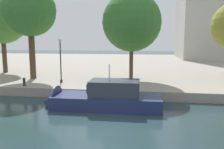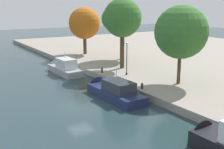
{
  "view_description": "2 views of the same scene",
  "coord_description": "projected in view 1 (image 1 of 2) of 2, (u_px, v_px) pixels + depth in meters",
  "views": [
    {
      "loc": [
        2.43,
        -12.44,
        5.24
      ],
      "look_at": [
        -0.42,
        6.91,
        2.35
      ],
      "focal_mm": 36.68,
      "sensor_mm": 36.0,
      "label": 1
    },
    {
      "loc": [
        25.36,
        -12.0,
        10.29
      ],
      "look_at": [
        -2.94,
        5.8,
        2.2
      ],
      "focal_mm": 45.06,
      "sensor_mm": 36.0,
      "label": 2
    }
  ],
  "objects": [
    {
      "name": "tree_5",
      "position": [
        28.0,
        11.0,
        25.81
      ],
      "size": [
        5.87,
        5.87,
        10.73
      ],
      "color": "#4C3823",
      "rests_on": "dock_promenade"
    },
    {
      "name": "lamp_post",
      "position": [
        61.0,
        58.0,
        23.91
      ],
      "size": [
        0.34,
        0.34,
        4.67
      ],
      "color": "black",
      "rests_on": "dock_promenade"
    },
    {
      "name": "ground_plane",
      "position": [
        102.0,
        132.0,
        13.29
      ],
      "size": [
        220.0,
        220.0,
        0.0
      ],
      "primitive_type": "plane",
      "color": "#23383D"
    },
    {
      "name": "tree_2",
      "position": [
        132.0,
        21.0,
        25.32
      ],
      "size": [
        6.51,
        6.51,
        9.69
      ],
      "color": "#4C3823",
      "rests_on": "dock_promenade"
    },
    {
      "name": "mooring_bollard_0",
      "position": [
        24.0,
        81.0,
        22.33
      ],
      "size": [
        0.29,
        0.29,
        0.84
      ],
      "color": "#2D2D33",
      "rests_on": "dock_promenade"
    },
    {
      "name": "motor_yacht_1",
      "position": [
        99.0,
        100.0,
        18.01
      ],
      "size": [
        9.47,
        2.98,
        4.49
      ],
      "rotation": [
        0.0,
        0.0,
        3.16
      ],
      "color": "navy",
      "rests_on": "ground_plane"
    },
    {
      "name": "mooring_bollard_1",
      "position": [
        122.0,
        85.0,
        20.82
      ],
      "size": [
        0.3,
        0.3,
        0.72
      ],
      "color": "#2D2D33",
      "rests_on": "dock_promenade"
    },
    {
      "name": "dock_promenade",
      "position": [
        134.0,
        64.0,
        47.27
      ],
      "size": [
        120.0,
        55.0,
        0.85
      ],
      "primitive_type": "cube",
      "color": "gray",
      "rests_on": "ground_plane"
    },
    {
      "name": "tree_4",
      "position": [
        3.0,
        20.0,
        30.83
      ],
      "size": [
        6.82,
        6.62,
        10.48
      ],
      "color": "#4C3823",
      "rests_on": "dock_promenade"
    }
  ]
}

